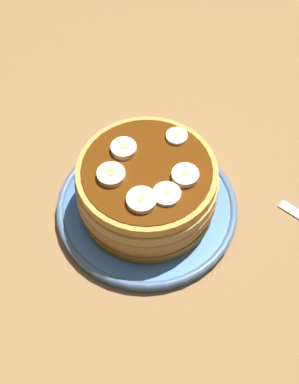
# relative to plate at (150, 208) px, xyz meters

# --- Properties ---
(ground_plane) EXTENTS (1.40, 1.40, 0.03)m
(ground_plane) POSITION_rel_plate_xyz_m (0.00, 0.00, -0.02)
(ground_plane) COLOR olive
(plate) EXTENTS (0.24, 0.24, 0.02)m
(plate) POSITION_rel_plate_xyz_m (0.00, 0.00, 0.00)
(plate) COLOR #3F72B2
(plate) RESTS_ON ground_plane
(pancake_stack) EXTENTS (0.18, 0.18, 0.08)m
(pancake_stack) POSITION_rel_plate_xyz_m (-0.00, 0.00, 0.04)
(pancake_stack) COLOR olive
(pancake_stack) RESTS_ON plate
(banana_slice_0) EXTENTS (0.03, 0.03, 0.01)m
(banana_slice_0) POSITION_rel_plate_xyz_m (-0.01, -0.05, 0.09)
(banana_slice_0) COLOR #FEE8C0
(banana_slice_0) RESTS_ON pancake_stack
(banana_slice_1) EXTENTS (0.03, 0.03, 0.01)m
(banana_slice_1) POSITION_rel_plate_xyz_m (-0.01, 0.04, 0.09)
(banana_slice_1) COLOR #F6EDB4
(banana_slice_1) RESTS_ON pancake_stack
(banana_slice_2) EXTENTS (0.03, 0.03, 0.01)m
(banana_slice_2) POSITION_rel_plate_xyz_m (-0.04, -0.02, 0.09)
(banana_slice_2) COLOR #F2E8BA
(banana_slice_2) RESTS_ON pancake_stack
(banana_slice_3) EXTENTS (0.04, 0.04, 0.01)m
(banana_slice_3) POSITION_rel_plate_xyz_m (-0.05, 0.01, 0.09)
(banana_slice_3) COLOR #FCEBBF
(banana_slice_3) RESTS_ON pancake_stack
(banana_slice_4) EXTENTS (0.03, 0.03, 0.01)m
(banana_slice_4) POSITION_rel_plate_xyz_m (0.03, 0.03, 0.09)
(banana_slice_4) COLOR #FEE9C0
(banana_slice_4) RESTS_ON pancake_stack
(banana_slice_5) EXTENTS (0.03, 0.03, 0.01)m
(banana_slice_5) POSITION_rel_plate_xyz_m (0.05, -0.04, 0.09)
(banana_slice_5) COLOR #F8F2C5
(banana_slice_5) RESTS_ON pancake_stack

